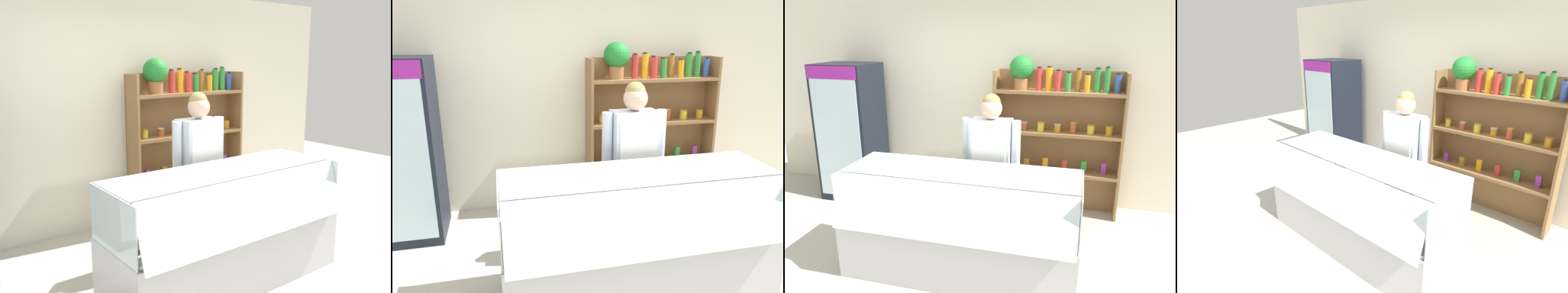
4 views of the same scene
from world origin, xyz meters
TOP-DOWN VIEW (x-y plane):
  - ground_plane at (0.00, 0.00)m, footprint 12.00×12.00m
  - back_wall at (0.00, 2.02)m, footprint 6.80×0.10m
  - shelving_unit at (0.80, 1.73)m, footprint 1.53×0.29m
  - deli_display_case at (0.13, 0.14)m, footprint 2.13×0.81m
  - shop_clerk at (0.28, 0.71)m, footprint 0.59×0.25m

SIDE VIEW (x-z plane):
  - ground_plane at x=0.00m, z-range 0.00..0.00m
  - deli_display_case at x=0.13m, z-range -0.19..0.82m
  - shop_clerk at x=0.28m, z-range 0.14..1.76m
  - shelving_unit at x=0.80m, z-range 0.14..2.07m
  - back_wall at x=0.00m, z-range 0.00..2.70m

